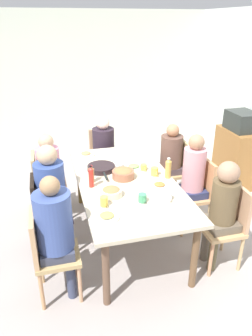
{
  "coord_description": "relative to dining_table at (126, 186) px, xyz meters",
  "views": [
    {
      "loc": [
        3.09,
        -0.81,
        2.39
      ],
      "look_at": [
        0.0,
        0.0,
        0.92
      ],
      "focal_mm": 33.99,
      "sensor_mm": 36.0,
      "label": 1
    }
  ],
  "objects": [
    {
      "name": "chair_5",
      "position": [
        -1.42,
        0.0,
        -0.18
      ],
      "size": [
        0.4,
        0.4,
        0.9
      ],
      "color": "tan",
      "rests_on": "ground_plane"
    },
    {
      "name": "microwave",
      "position": [
        -0.93,
        2.04,
        0.34
      ],
      "size": [
        0.48,
        0.36,
        0.28
      ],
      "primitive_type": "cube",
      "color": "#262B29",
      "rests_on": "side_cabinet"
    },
    {
      "name": "bowl_1",
      "position": [
        0.31,
        -0.24,
        0.12
      ],
      "size": [
        0.22,
        0.22,
        0.09
      ],
      "color": "beige",
      "rests_on": "dining_table"
    },
    {
      "name": "person_3",
      "position": [
        0.0,
        -0.82,
        0.06
      ],
      "size": [
        0.31,
        0.31,
        1.27
      ],
      "color": "#25374B",
      "rests_on": "ground_plane"
    },
    {
      "name": "person_5",
      "position": [
        -1.33,
        0.0,
        -0.0
      ],
      "size": [
        0.32,
        0.32,
        1.14
      ],
      "color": "brown",
      "rests_on": "ground_plane"
    },
    {
      "name": "bottle_0",
      "position": [
        -0.05,
        -0.38,
        0.17
      ],
      "size": [
        0.06,
        0.06,
        0.2
      ],
      "color": "tan",
      "rests_on": "dining_table"
    },
    {
      "name": "plate_0",
      "position": [
        -0.3,
        0.18,
        0.09
      ],
      "size": [
        0.24,
        0.24,
        0.04
      ],
      "color": "silver",
      "rests_on": "dining_table"
    },
    {
      "name": "cup_3",
      "position": [
        -0.24,
        -0.0,
        0.12
      ],
      "size": [
        0.12,
        0.08,
        0.1
      ],
      "color": "white",
      "rests_on": "dining_table"
    },
    {
      "name": "bowl_0",
      "position": [
        -0.06,
        -0.02,
        0.13
      ],
      "size": [
        0.25,
        0.25,
        0.11
      ],
      "color": "#975C43",
      "rests_on": "dining_table"
    },
    {
      "name": "chair_0",
      "position": [
        0.0,
        0.91,
        -0.18
      ],
      "size": [
        0.4,
        0.4,
        0.9
      ],
      "color": "tan",
      "rests_on": "ground_plane"
    },
    {
      "name": "plate_2",
      "position": [
        0.69,
        -0.36,
        0.09
      ],
      "size": [
        0.24,
        0.24,
        0.04
      ],
      "color": "silver",
      "rests_on": "dining_table"
    },
    {
      "name": "bottle_1",
      "position": [
        0.06,
        -0.4,
        0.19
      ],
      "size": [
        0.05,
        0.05,
        0.25
      ],
      "color": "red",
      "rests_on": "dining_table"
    },
    {
      "name": "ground_plane",
      "position": [
        0.0,
        0.0,
        -0.7
      ],
      "size": [
        7.0,
        7.0,
        0.0
      ],
      "primitive_type": "plane",
      "color": "#9C938F"
    },
    {
      "name": "serving_pan",
      "position": [
        -0.33,
        -0.22,
        0.1
      ],
      "size": [
        0.51,
        0.33,
        0.06
      ],
      "color": "black",
      "rests_on": "dining_table"
    },
    {
      "name": "plate_1",
      "position": [
        0.24,
        0.31,
        0.09
      ],
      "size": [
        0.21,
        0.21,
        0.04
      ],
      "color": "white",
      "rests_on": "dining_table"
    },
    {
      "name": "person_4",
      "position": [
        0.69,
        0.82,
        0.02
      ],
      "size": [
        0.3,
        0.3,
        1.19
      ],
      "color": "brown",
      "rests_on": "ground_plane"
    },
    {
      "name": "side_cabinet",
      "position": [
        -0.93,
        2.04,
        -0.25
      ],
      "size": [
        0.7,
        0.44,
        0.9
      ],
      "primitive_type": "cube",
      "color": "olive",
      "rests_on": "ground_plane"
    },
    {
      "name": "person_1",
      "position": [
        -0.69,
        -0.82,
        -0.01
      ],
      "size": [
        0.3,
        0.3,
        1.15
      ],
      "color": "#262A4E",
      "rests_on": "ground_plane"
    },
    {
      "name": "cup_1",
      "position": [
        0.5,
        0.04,
        0.12
      ],
      "size": [
        0.12,
        0.08,
        0.08
      ],
      "color": "#459267",
      "rests_on": "dining_table"
    },
    {
      "name": "chair_3",
      "position": [
        0.0,
        -0.91,
        -0.18
      ],
      "size": [
        0.4,
        0.4,
        0.9
      ],
      "color": "black",
      "rests_on": "ground_plane"
    },
    {
      "name": "dining_table",
      "position": [
        0.0,
        0.0,
        0.0
      ],
      "size": [
        2.08,
        1.06,
        0.77
      ],
      "color": "beige",
      "rests_on": "ground_plane"
    },
    {
      "name": "plate_3",
      "position": [
        -0.85,
        -0.33,
        0.09
      ],
      "size": [
        0.23,
        0.23,
        0.04
      ],
      "color": "#EBE4C8",
      "rests_on": "dining_table"
    },
    {
      "name": "bottle_2",
      "position": [
        0.06,
        0.48,
        0.19
      ],
      "size": [
        0.07,
        0.07,
        0.24
      ],
      "color": "#BF9243",
      "rests_on": "dining_table"
    },
    {
      "name": "chair_1",
      "position": [
        -0.69,
        -0.91,
        -0.18
      ],
      "size": [
        0.4,
        0.4,
        0.9
      ],
      "color": "tan",
      "rests_on": "ground_plane"
    },
    {
      "name": "chair_6",
      "position": [
        0.69,
        -0.91,
        -0.18
      ],
      "size": [
        0.4,
        0.4,
        0.9
      ],
      "color": "tan",
      "rests_on": "ground_plane"
    },
    {
      "name": "person_6",
      "position": [
        0.69,
        -0.82,
        0.05
      ],
      "size": [
        0.33,
        0.33,
        1.25
      ],
      "color": "#353C43",
      "rests_on": "ground_plane"
    },
    {
      "name": "cup_4",
      "position": [
        -0.04,
        0.35,
        0.12
      ],
      "size": [
        0.12,
        0.08,
        0.1
      ],
      "color": "#EFCB4A",
      "rests_on": "dining_table"
    },
    {
      "name": "cup_2",
      "position": [
        0.48,
        -0.34,
        0.12
      ],
      "size": [
        0.11,
        0.07,
        0.1
      ],
      "color": "#E1C14B",
      "rests_on": "dining_table"
    },
    {
      "name": "wall_left",
      "position": [
        -2.98,
        0.0,
        0.6
      ],
      "size": [
        0.12,
        4.8,
        2.6
      ],
      "primitive_type": "cube",
      "color": "silver",
      "rests_on": "ground_plane"
    },
    {
      "name": "chair_4",
      "position": [
        0.69,
        0.91,
        -0.18
      ],
      "size": [
        0.4,
        0.4,
        0.9
      ],
      "color": "tan",
      "rests_on": "ground_plane"
    },
    {
      "name": "cup_5",
      "position": [
        -0.21,
        0.27,
        0.11
      ],
      "size": [
        0.11,
        0.08,
        0.07
      ],
      "color": "#E9D04C",
      "rests_on": "dining_table"
    },
    {
      "name": "person_2",
      "position": [
        -0.69,
        0.82,
        -0.01
      ],
      "size": [
        0.3,
        0.3,
        1.15
      ],
      "color": "#423A41",
      "rests_on": "ground_plane"
    },
    {
      "name": "chair_2",
      "position": [
        -0.69,
        0.91,
        -0.18
      ],
      "size": [
        0.4,
        0.4,
        0.9
      ],
      "color": "tan",
      "rests_on": "ground_plane"
    },
    {
      "name": "cup_0",
      "position": [
        0.53,
        0.29,
        0.11
      ],
      "size": [
        0.12,
        0.09,
        0.08
      ],
      "color": "white",
      "rests_on": "dining_table"
    },
    {
      "name": "person_0",
      "position": [
        -0.0,
        0.82,
        0.03
      ],
      "size": [
        0.3,
        0.3,
        1.24
      ],
      "color": "#253A48",
      "rests_on": "ground_plane"
    }
  ]
}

